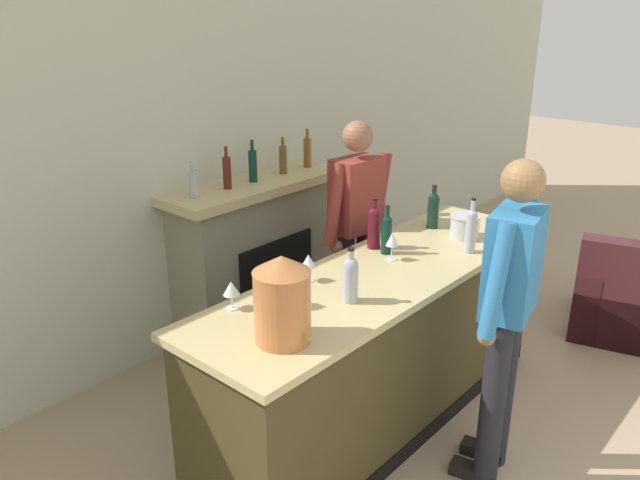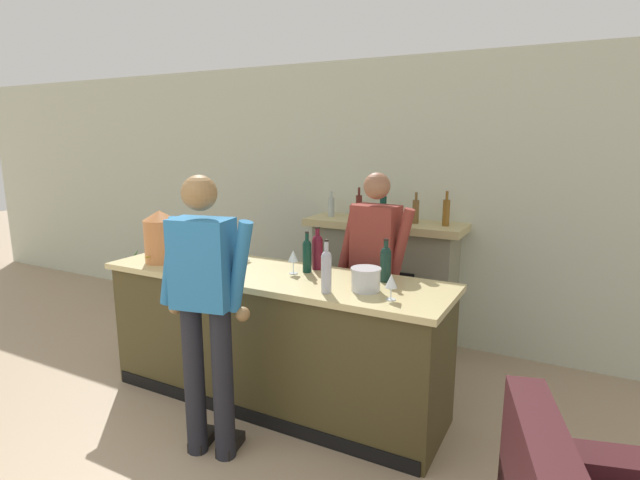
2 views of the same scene
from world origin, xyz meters
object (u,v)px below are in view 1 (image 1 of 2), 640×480
wine_glass_near_bucket (231,289)px  wine_glass_front_right (392,240)px  copper_dispenser (282,299)px  wine_glass_front_left (308,262)px  fireplace_stone (257,255)px  armchair_black (629,301)px  ice_bucket_steel (465,227)px  person_bartender (356,230)px  wine_glass_by_dispenser (298,288)px  wine_bottle_burgundy_dark (433,209)px  person_customer (507,312)px  wine_bottle_cabernet_heavy (350,277)px  wine_bottle_riesling_slim (387,232)px  wine_bottle_merlot_tall (374,226)px  wine_glass_mid_counter (494,217)px  wine_bottle_rose_blush (471,229)px

wine_glass_near_bucket → wine_glass_front_right: bearing=-12.1°
copper_dispenser → wine_glass_front_left: bearing=32.4°
fireplace_stone → wine_glass_front_left: 1.52m
armchair_black → ice_bucket_steel: 1.79m
person_bartender → copper_dispenser: bearing=-153.0°
wine_glass_by_dispenser → armchair_black: bearing=-17.0°
person_bartender → wine_bottle_burgundy_dark: person_bartender is taller
copper_dispenser → wine_glass_front_left: size_ratio=2.66×
person_customer → wine_glass_front_right: 0.84m
person_customer → ice_bucket_steel: person_customer is taller
armchair_black → person_bartender: size_ratio=0.61×
person_customer → wine_bottle_burgundy_dark: 1.25m
wine_bottle_burgundy_dark → wine_glass_front_left: size_ratio=1.93×
ice_bucket_steel → wine_bottle_cabernet_heavy: 1.24m
wine_glass_front_left → wine_glass_front_right: bearing=-16.9°
copper_dispenser → wine_glass_front_right: bearing=9.5°
wine_bottle_riesling_slim → wine_glass_near_bucket: wine_bottle_riesling_slim is taller
wine_bottle_burgundy_dark → wine_glass_front_left: bearing=178.1°
person_customer → wine_glass_front_left: person_customer is taller
wine_bottle_merlot_tall → wine_bottle_cabernet_heavy: wine_bottle_merlot_tall is taller
wine_glass_mid_counter → wine_glass_front_right: bearing=164.4°
wine_bottle_riesling_slim → wine_glass_mid_counter: size_ratio=1.87×
person_bartender → wine_bottle_cabernet_heavy: bearing=-143.2°
person_bartender → wine_glass_front_right: person_bartender is taller
ice_bucket_steel → wine_bottle_riesling_slim: (-0.57, 0.23, 0.06)m
wine_glass_by_dispenser → wine_glass_front_left: size_ratio=0.92×
armchair_black → wine_bottle_riesling_slim: size_ratio=3.43×
armchair_black → copper_dispenser: copper_dispenser is taller
person_customer → wine_glass_front_right: bearing=80.5°
wine_bottle_merlot_tall → wine_glass_front_right: (-0.09, -0.20, -0.02)m
ice_bucket_steel → wine_glass_front_right: wine_glass_front_right is taller
armchair_black → wine_glass_front_right: wine_glass_front_right is taller
wine_bottle_merlot_tall → wine_bottle_rose_blush: size_ratio=0.93×
fireplace_stone → ice_bucket_steel: (0.45, -1.53, 0.47)m
armchair_black → wine_bottle_burgundy_dark: wine_bottle_burgundy_dark is taller
wine_bottle_merlot_tall → wine_bottle_cabernet_heavy: 0.79m
wine_bottle_cabernet_heavy → wine_glass_front_right: bearing=15.4°
fireplace_stone → wine_bottle_cabernet_heavy: fireplace_stone is taller
wine_bottle_rose_blush → person_customer: bearing=-136.9°
copper_dispenser → wine_bottle_rose_blush: size_ratio=1.19×
person_customer → wine_glass_by_dispenser: bearing=130.6°
armchair_black → copper_dispenser: bearing=167.6°
person_bartender → ice_bucket_steel: bearing=-72.7°
copper_dispenser → wine_glass_front_right: 1.14m
wine_glass_by_dispenser → copper_dispenser: bearing=-148.2°
wine_bottle_merlot_tall → wine_glass_front_right: wine_bottle_merlot_tall is taller
wine_glass_mid_counter → wine_glass_front_right: size_ratio=0.94×
copper_dispenser → wine_glass_by_dispenser: 0.36m
wine_bottle_riesling_slim → wine_glass_front_right: wine_bottle_riesling_slim is taller
armchair_black → wine_glass_by_dispenser: bearing=163.0°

